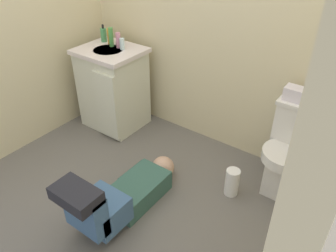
{
  "coord_description": "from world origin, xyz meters",
  "views": [
    {
      "loc": [
        1.37,
        -1.42,
        1.95
      ],
      "look_at": [
        0.03,
        0.41,
        0.45
      ],
      "focal_mm": 35.89,
      "sensor_mm": 36.0,
      "label": 1
    }
  ],
  "objects_px": {
    "toilet": "(290,151)",
    "tissue_box": "(300,95)",
    "person_plumber": "(120,195)",
    "paper_towel_roll": "(232,182)",
    "faucet": "(119,40)",
    "bottle_pink": "(118,40)",
    "bottle_amber": "(110,36)",
    "vanity_cabinet": "(113,88)",
    "bottle_green": "(111,37)",
    "soap_dispenser": "(104,35)",
    "bottle_clear": "(122,44)"
  },
  "relations": [
    {
      "from": "toilet",
      "to": "tissue_box",
      "type": "bearing_deg",
      "value": 116.43
    },
    {
      "from": "person_plumber",
      "to": "paper_towel_roll",
      "type": "distance_m",
      "value": 0.88
    },
    {
      "from": "faucet",
      "to": "bottle_pink",
      "type": "distance_m",
      "value": 0.08
    },
    {
      "from": "tissue_box",
      "to": "bottle_amber",
      "type": "relative_size",
      "value": 1.48
    },
    {
      "from": "toilet",
      "to": "bottle_pink",
      "type": "relative_size",
      "value": 5.3
    },
    {
      "from": "bottle_pink",
      "to": "bottle_amber",
      "type": "bearing_deg",
      "value": 167.71
    },
    {
      "from": "vanity_cabinet",
      "to": "bottle_pink",
      "type": "height_order",
      "value": "bottle_pink"
    },
    {
      "from": "vanity_cabinet",
      "to": "bottle_amber",
      "type": "xyz_separation_m",
      "value": [
        -0.09,
        0.12,
        0.48
      ]
    },
    {
      "from": "toilet",
      "to": "paper_towel_roll",
      "type": "xyz_separation_m",
      "value": [
        -0.3,
        -0.32,
        -0.25
      ]
    },
    {
      "from": "faucet",
      "to": "bottle_pink",
      "type": "xyz_separation_m",
      "value": [
        0.04,
        -0.06,
        0.02
      ]
    },
    {
      "from": "bottle_amber",
      "to": "bottle_green",
      "type": "distance_m",
      "value": 0.07
    },
    {
      "from": "paper_towel_roll",
      "to": "bottle_green",
      "type": "bearing_deg",
      "value": 168.91
    },
    {
      "from": "vanity_cabinet",
      "to": "bottle_pink",
      "type": "relative_size",
      "value": 5.79
    },
    {
      "from": "toilet",
      "to": "bottle_amber",
      "type": "distance_m",
      "value": 1.94
    },
    {
      "from": "soap_dispenser",
      "to": "bottle_clear",
      "type": "xyz_separation_m",
      "value": [
        0.29,
        -0.05,
        -0.02
      ]
    },
    {
      "from": "tissue_box",
      "to": "bottle_pink",
      "type": "distance_m",
      "value": 1.69
    },
    {
      "from": "tissue_box",
      "to": "bottle_pink",
      "type": "relative_size",
      "value": 1.55
    },
    {
      "from": "vanity_cabinet",
      "to": "bottle_clear",
      "type": "distance_m",
      "value": 0.47
    },
    {
      "from": "toilet",
      "to": "soap_dispenser",
      "type": "height_order",
      "value": "soap_dispenser"
    },
    {
      "from": "bottle_pink",
      "to": "bottle_clear",
      "type": "distance_m",
      "value": 0.06
    },
    {
      "from": "tissue_box",
      "to": "bottle_clear",
      "type": "relative_size",
      "value": 2.11
    },
    {
      "from": "person_plumber",
      "to": "vanity_cabinet",
      "type": "bearing_deg",
      "value": 135.35
    },
    {
      "from": "vanity_cabinet",
      "to": "faucet",
      "type": "distance_m",
      "value": 0.47
    },
    {
      "from": "tissue_box",
      "to": "bottle_pink",
      "type": "xyz_separation_m",
      "value": [
        -1.69,
        -0.1,
        0.09
      ]
    },
    {
      "from": "vanity_cabinet",
      "to": "tissue_box",
      "type": "height_order",
      "value": "tissue_box"
    },
    {
      "from": "bottle_green",
      "to": "paper_towel_roll",
      "type": "height_order",
      "value": "bottle_green"
    },
    {
      "from": "bottle_amber",
      "to": "bottle_green",
      "type": "xyz_separation_m",
      "value": [
        0.06,
        -0.04,
        0.02
      ]
    },
    {
      "from": "tissue_box",
      "to": "bottle_pink",
      "type": "bearing_deg",
      "value": -176.58
    },
    {
      "from": "bottle_green",
      "to": "bottle_pink",
      "type": "xyz_separation_m",
      "value": [
        0.08,
        0.01,
        -0.02
      ]
    },
    {
      "from": "vanity_cabinet",
      "to": "bottle_clear",
      "type": "height_order",
      "value": "bottle_clear"
    },
    {
      "from": "person_plumber",
      "to": "faucet",
      "type": "bearing_deg",
      "value": 131.13
    },
    {
      "from": "bottle_green",
      "to": "toilet",
      "type": "bearing_deg",
      "value": 0.73
    },
    {
      "from": "bottle_clear",
      "to": "vanity_cabinet",
      "type": "bearing_deg",
      "value": -144.07
    },
    {
      "from": "faucet",
      "to": "bottle_amber",
      "type": "distance_m",
      "value": 0.1
    },
    {
      "from": "bottle_amber",
      "to": "faucet",
      "type": "bearing_deg",
      "value": 19.04
    },
    {
      "from": "faucet",
      "to": "bottle_clear",
      "type": "distance_m",
      "value": 0.13
    },
    {
      "from": "vanity_cabinet",
      "to": "toilet",
      "type": "bearing_deg",
      "value": 3.11
    },
    {
      "from": "toilet",
      "to": "bottle_amber",
      "type": "xyz_separation_m",
      "value": [
        -1.87,
        0.02,
        0.53
      ]
    },
    {
      "from": "toilet",
      "to": "faucet",
      "type": "bearing_deg",
      "value": 178.4
    },
    {
      "from": "person_plumber",
      "to": "paper_towel_roll",
      "type": "relative_size",
      "value": 4.5
    },
    {
      "from": "person_plumber",
      "to": "bottle_amber",
      "type": "height_order",
      "value": "bottle_amber"
    },
    {
      "from": "bottle_clear",
      "to": "paper_towel_roll",
      "type": "distance_m",
      "value": 1.59
    },
    {
      "from": "bottle_green",
      "to": "bottle_clear",
      "type": "distance_m",
      "value": 0.14
    },
    {
      "from": "bottle_pink",
      "to": "paper_towel_roll",
      "type": "bearing_deg",
      "value": -12.18
    },
    {
      "from": "bottle_amber",
      "to": "bottle_green",
      "type": "relative_size",
      "value": 0.83
    },
    {
      "from": "tissue_box",
      "to": "bottle_amber",
      "type": "bearing_deg",
      "value": -177.75
    },
    {
      "from": "soap_dispenser",
      "to": "bottle_green",
      "type": "height_order",
      "value": "bottle_green"
    },
    {
      "from": "vanity_cabinet",
      "to": "paper_towel_roll",
      "type": "relative_size",
      "value": 3.46
    },
    {
      "from": "bottle_clear",
      "to": "person_plumber",
      "type": "bearing_deg",
      "value": -50.22
    },
    {
      "from": "bottle_pink",
      "to": "bottle_clear",
      "type": "height_order",
      "value": "bottle_pink"
    }
  ]
}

